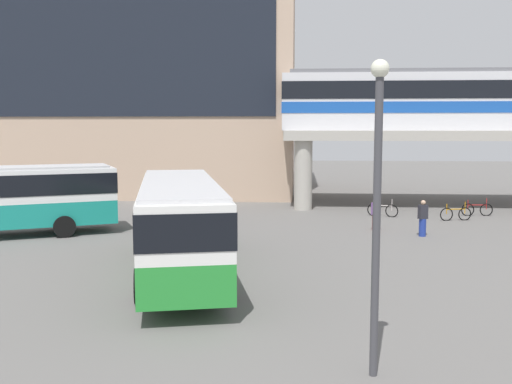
{
  "coord_description": "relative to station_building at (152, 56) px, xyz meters",
  "views": [
    {
      "loc": [
        3.61,
        -19.43,
        4.99
      ],
      "look_at": [
        1.83,
        5.84,
        2.2
      ],
      "focal_mm": 41.01,
      "sensor_mm": 36.0,
      "label": 1
    }
  ],
  "objects": [
    {
      "name": "pedestrian_waiting_near_stop",
      "position": [
        17.4,
        -19.63,
        -9.85
      ],
      "size": [
        0.47,
        0.39,
        1.68
      ],
      "color": "navy",
      "rests_on": "ground_plane"
    },
    {
      "name": "bicycle_red",
      "position": [
        21.84,
        -12.98,
        -10.28
      ],
      "size": [
        1.79,
        0.15,
        1.04
      ],
      "color": "black",
      "rests_on": "ground_plane"
    },
    {
      "name": "train",
      "position": [
        22.63,
        -8.23,
        -3.85
      ],
      "size": [
        24.08,
        2.96,
        3.84
      ],
      "color": "silver",
      "rests_on": "elevated_platform"
    },
    {
      "name": "ground_plane",
      "position": [
        7.99,
        -17.28,
        -10.64
      ],
      "size": [
        120.0,
        120.0,
        0.0
      ],
      "primitive_type": "plane",
      "color": "#605E5B"
    },
    {
      "name": "pedestrian_by_bike_rack",
      "position": [
        15.45,
        -18.09,
        -9.91
      ],
      "size": [
        0.47,
        0.47,
        1.56
      ],
      "color": "maroon",
      "rests_on": "ground_plane"
    },
    {
      "name": "elevated_platform",
      "position": [
        24.04,
        -8.23,
        -6.48
      ],
      "size": [
        26.54,
        7.31,
        4.82
      ],
      "color": "#ADA89E",
      "rests_on": "ground_plane"
    },
    {
      "name": "bicycle_orange",
      "position": [
        20.17,
        -14.82,
        -10.28
      ],
      "size": [
        1.76,
        0.45,
        1.04
      ],
      "color": "black",
      "rests_on": "ground_plane"
    },
    {
      "name": "bicycle_silver",
      "position": [
        16.45,
        -13.59,
        -10.28
      ],
      "size": [
        1.65,
        0.8,
        1.04
      ],
      "color": "black",
      "rests_on": "ground_plane"
    },
    {
      "name": "bus_main",
      "position": [
        7.65,
        -27.45,
        -8.65
      ],
      "size": [
        4.99,
        11.33,
        3.22
      ],
      "color": "#268C33",
      "rests_on": "ground_plane"
    },
    {
      "name": "lamp_post",
      "position": [
        13.17,
        -35.22,
        -6.92
      ],
      "size": [
        0.36,
        0.36,
        6.3
      ],
      "color": "#3F3F44",
      "rests_on": "ground_plane"
    },
    {
      "name": "station_building",
      "position": [
        0.0,
        0.0,
        0.0
      ],
      "size": [
        22.59,
        15.74,
        21.27
      ],
      "color": "tan",
      "rests_on": "ground_plane"
    }
  ]
}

